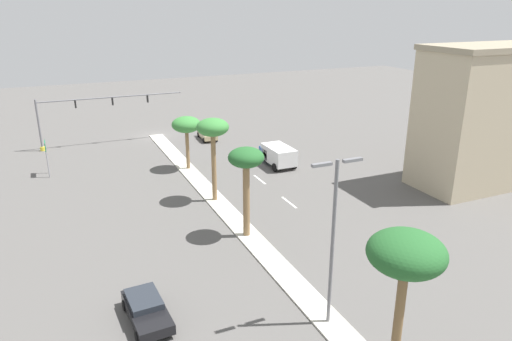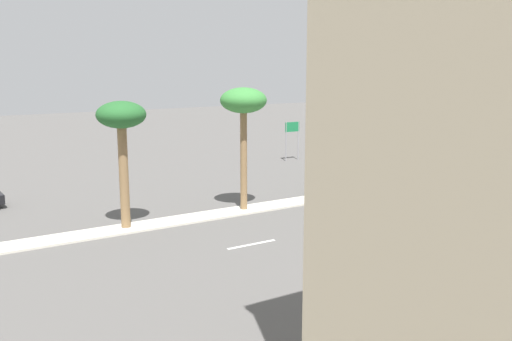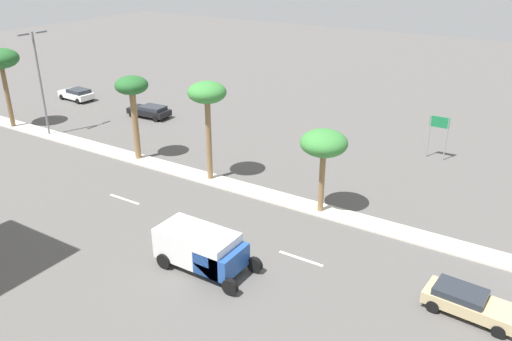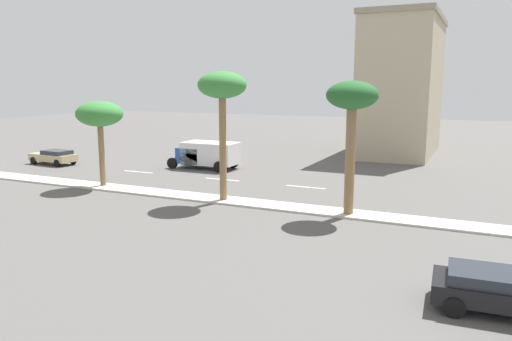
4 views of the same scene
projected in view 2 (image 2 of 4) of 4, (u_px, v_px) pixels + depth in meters
name	position (u px, v px, depth m)	size (l,w,h in m)	color
ground_plane	(206.00, 217.00, 33.60)	(160.00, 160.00, 0.00)	#565451
median_curb	(72.00, 237.00, 29.47)	(1.80, 71.10, 0.12)	beige
lane_stripe_front	(439.00, 207.00, 35.84)	(0.20, 2.80, 0.01)	silver
lane_stripe_far	(349.00, 225.00, 31.85)	(0.20, 2.80, 0.01)	silver
lane_stripe_outboard	(252.00, 244.00, 28.47)	(0.20, 2.80, 0.01)	silver
traffic_signal_gantry	(402.00, 114.00, 54.18)	(17.90, 0.53, 6.34)	slate
directional_road_sign	(292.00, 132.00, 52.98)	(0.10, 1.59, 3.68)	gray
palm_tree_rear	(362.00, 125.00, 38.91)	(3.09, 3.09, 5.71)	olive
palm_tree_left	(243.00, 105.00, 33.87)	(2.83, 2.83, 7.55)	olive
palm_tree_right	(121.00, 123.00, 30.07)	(2.67, 2.67, 6.99)	olive
box_truck	(444.00, 210.00, 30.37)	(2.65, 5.71, 2.22)	#234C99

